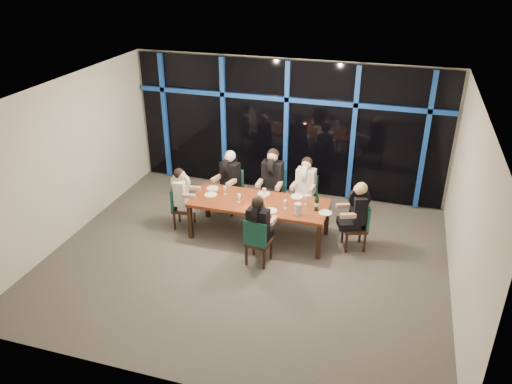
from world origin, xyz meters
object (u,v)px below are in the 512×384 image
at_px(water_pitcher, 298,209).
at_px(chair_near_mid, 257,240).
at_px(diner_end_right, 357,206).
at_px(wine_bottle, 317,204).
at_px(diner_far_left, 229,173).
at_px(chair_far_right, 306,194).
at_px(diner_far_mid, 272,173).
at_px(dining_table, 259,205).
at_px(chair_far_mid, 273,189).
at_px(diner_near_mid, 259,220).
at_px(diner_end_left, 182,189).
at_px(diner_far_right, 306,180).
at_px(chair_far_left, 232,188).
at_px(chair_end_right, 359,223).
at_px(chair_end_left, 180,205).

bearing_deg(water_pitcher, chair_near_mid, -155.35).
height_order(chair_near_mid, diner_end_right, diner_end_right).
bearing_deg(wine_bottle, diner_far_left, 157.11).
bearing_deg(chair_far_right, diner_far_mid, -163.89).
xyz_separation_m(diner_end_right, wine_bottle, (-0.70, -0.14, 0.01)).
distance_m(diner_far_left, wine_bottle, 2.15).
bearing_deg(dining_table, chair_near_mid, -75.59).
xyz_separation_m(diner_far_mid, water_pitcher, (0.79, -1.18, -0.09)).
bearing_deg(diner_far_mid, water_pitcher, -55.02).
bearing_deg(chair_far_mid, chair_far_right, 5.41).
xyz_separation_m(diner_near_mid, water_pitcher, (0.55, 0.58, -0.01)).
bearing_deg(diner_end_left, diner_far_right, -72.41).
distance_m(diner_end_left, diner_end_right, 3.34).
relative_size(dining_table, diner_near_mid, 2.95).
bearing_deg(chair_far_left, diner_far_mid, 18.22).
bearing_deg(chair_far_right, chair_near_mid, -98.12).
bearing_deg(diner_end_left, chair_far_left, -42.67).
distance_m(diner_far_mid, diner_near_mid, 1.78).
bearing_deg(diner_far_left, chair_far_left, 90.00).
height_order(chair_far_mid, chair_end_right, chair_far_mid).
bearing_deg(diner_end_right, diner_near_mid, -78.19).
bearing_deg(chair_end_left, wine_bottle, -96.18).
distance_m(diner_end_right, diner_near_mid, 1.83).
bearing_deg(diner_near_mid, chair_far_right, -97.27).
bearing_deg(chair_end_left, dining_table, -94.46).
bearing_deg(chair_far_mid, diner_far_right, -1.06).
bearing_deg(chair_far_left, diner_end_left, -108.29).
bearing_deg(chair_far_left, diner_far_right, 19.86).
distance_m(diner_far_mid, diner_end_right, 1.96).
height_order(chair_end_left, wine_bottle, wine_bottle).
xyz_separation_m(chair_far_left, diner_near_mid, (1.11, -1.74, 0.35)).
height_order(chair_far_mid, water_pitcher, chair_far_mid).
bearing_deg(diner_end_left, chair_end_right, -93.82).
distance_m(chair_near_mid, diner_far_left, 2.11).
bearing_deg(diner_far_left, diner_far_mid, 22.99).
relative_size(dining_table, chair_far_left, 2.81).
xyz_separation_m(chair_far_mid, diner_far_right, (0.68, -0.03, 0.32)).
bearing_deg(diner_far_mid, diner_far_left, -172.90).
xyz_separation_m(chair_near_mid, diner_near_mid, (0.01, 0.08, 0.36)).
xyz_separation_m(chair_far_right, water_pitcher, (0.11, -1.31, 0.35)).
relative_size(chair_near_mid, diner_end_left, 1.08).
height_order(diner_end_right, wine_bottle, diner_end_right).
bearing_deg(water_pitcher, chair_end_right, -3.87).
xyz_separation_m(diner_far_mid, diner_end_right, (1.79, -0.79, -0.08)).
bearing_deg(diner_end_left, diner_far_left, -43.95).
distance_m(diner_far_mid, water_pitcher, 1.42).
xyz_separation_m(chair_end_left, diner_far_mid, (1.62, 0.99, 0.47)).
distance_m(diner_end_left, wine_bottle, 2.63).
bearing_deg(chair_far_right, water_pitcher, -80.53).
height_order(diner_end_left, diner_near_mid, diner_near_mid).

